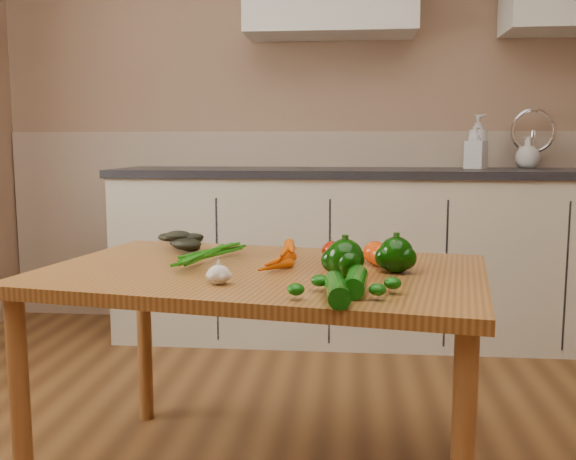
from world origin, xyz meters
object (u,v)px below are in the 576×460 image
(carrot_bunch, at_px, (260,255))
(soap_bottle_c, at_px, (528,153))
(tomato_a, at_px, (333,251))
(zucchini_a, at_px, (356,282))
(tomato_b, at_px, (376,253))
(zucchini_b, at_px, (337,289))
(tomato_c, at_px, (382,255))
(soap_bottle_b, at_px, (476,148))
(pepper_c, at_px, (345,259))
(garlic_bulb, at_px, (219,275))
(leafy_greens, at_px, (177,238))
(soap_bottle_a, at_px, (478,141))
(pepper_b, at_px, (396,255))
(table, at_px, (263,294))
(pepper_a, at_px, (343,261))

(carrot_bunch, bearing_deg, soap_bottle_c, 64.23)
(tomato_a, height_order, zucchini_a, tomato_a)
(tomato_b, height_order, zucchini_b, tomato_b)
(tomato_b, distance_m, tomato_c, 0.04)
(soap_bottle_b, relative_size, soap_bottle_c, 1.30)
(tomato_b, xyz_separation_m, tomato_c, (0.02, -0.04, -0.00))
(soap_bottle_b, height_order, pepper_c, soap_bottle_b)
(garlic_bulb, xyz_separation_m, tomato_a, (0.28, 0.36, 0.01))
(garlic_bulb, distance_m, zucchini_a, 0.35)
(leafy_greens, bearing_deg, pepper_c, -34.06)
(garlic_bulb, distance_m, tomato_a, 0.46)
(zucchini_b, bearing_deg, soap_bottle_b, 71.34)
(garlic_bulb, bearing_deg, carrot_bunch, 75.62)
(soap_bottle_b, height_order, garlic_bulb, soap_bottle_b)
(soap_bottle_a, relative_size, pepper_c, 2.74)
(soap_bottle_c, height_order, zucchini_b, soap_bottle_c)
(pepper_b, xyz_separation_m, zucchini_b, (-0.16, -0.34, -0.02))
(table, distance_m, leafy_greens, 0.44)
(carrot_bunch, height_order, pepper_b, pepper_b)
(table, xyz_separation_m, soap_bottle_b, (0.90, 1.65, 0.41))
(soap_bottle_b, height_order, tomato_a, soap_bottle_b)
(soap_bottle_b, bearing_deg, pepper_a, 98.17)
(pepper_b, bearing_deg, soap_bottle_c, 65.26)
(garlic_bulb, bearing_deg, tomato_c, 32.97)
(tomato_a, bearing_deg, garlic_bulb, -128.15)
(soap_bottle_a, bearing_deg, soap_bottle_b, -141.81)
(leafy_greens, relative_size, pepper_a, 2.05)
(soap_bottle_c, xyz_separation_m, zucchini_a, (-0.92, -2.01, -0.29))
(soap_bottle_c, height_order, carrot_bunch, soap_bottle_c)
(soap_bottle_c, bearing_deg, soap_bottle_a, -98.90)
(table, relative_size, pepper_c, 13.20)
(pepper_c, xyz_separation_m, zucchini_a, (0.03, -0.17, -0.03))
(table, relative_size, pepper_a, 15.70)
(leafy_greens, bearing_deg, tomato_a, -14.18)
(table, relative_size, soap_bottle_a, 4.81)
(soap_bottle_b, bearing_deg, zucchini_b, 100.56)
(pepper_b, bearing_deg, soap_bottle_a, 72.59)
(soap_bottle_c, distance_m, zucchini_a, 2.23)
(pepper_a, height_order, tomato_c, pepper_a)
(carrot_bunch, relative_size, pepper_b, 2.34)
(table, bearing_deg, zucchini_a, -36.58)
(leafy_greens, relative_size, tomato_c, 2.40)
(leafy_greens, bearing_deg, zucchini_a, -42.94)
(table, xyz_separation_m, carrot_bunch, (-0.01, 0.05, 0.11))
(carrot_bunch, distance_m, tomato_c, 0.36)
(pepper_c, xyz_separation_m, tomato_a, (-0.04, 0.25, -0.02))
(carrot_bunch, distance_m, zucchini_a, 0.43)
(leafy_greens, distance_m, tomato_c, 0.70)
(pepper_b, bearing_deg, table, 177.08)
(leafy_greens, xyz_separation_m, zucchini_a, (0.59, -0.55, -0.02))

